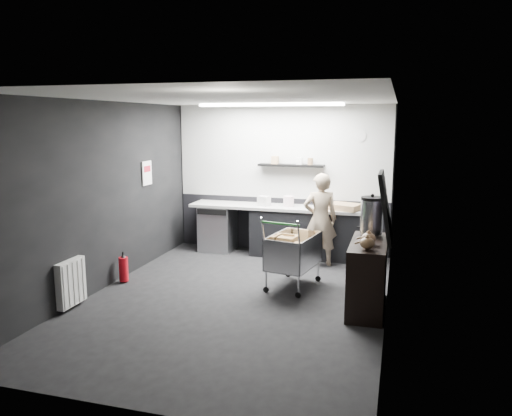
# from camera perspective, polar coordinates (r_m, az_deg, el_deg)

# --- Properties ---
(floor) EXTENTS (5.50, 5.50, 0.00)m
(floor) POSITION_cam_1_polar(r_m,az_deg,el_deg) (6.96, -2.40, -10.40)
(floor) COLOR black
(floor) RESTS_ON ground
(ceiling) EXTENTS (5.50, 5.50, 0.00)m
(ceiling) POSITION_cam_1_polar(r_m,az_deg,el_deg) (6.53, -2.58, 12.40)
(ceiling) COLOR silver
(ceiling) RESTS_ON wall_back
(wall_back) EXTENTS (5.50, 0.00, 5.50)m
(wall_back) POSITION_cam_1_polar(r_m,az_deg,el_deg) (9.23, 2.96, 3.33)
(wall_back) COLOR black
(wall_back) RESTS_ON floor
(wall_front) EXTENTS (5.50, 0.00, 5.50)m
(wall_front) POSITION_cam_1_polar(r_m,az_deg,el_deg) (4.16, -14.70, -5.39)
(wall_front) COLOR black
(wall_front) RESTS_ON floor
(wall_left) EXTENTS (0.00, 5.50, 5.50)m
(wall_left) POSITION_cam_1_polar(r_m,az_deg,el_deg) (7.49, -17.16, 1.30)
(wall_left) COLOR black
(wall_left) RESTS_ON floor
(wall_right) EXTENTS (0.00, 5.50, 5.50)m
(wall_right) POSITION_cam_1_polar(r_m,az_deg,el_deg) (6.28, 15.10, -0.22)
(wall_right) COLOR black
(wall_right) RESTS_ON floor
(kitchen_wall_panel) EXTENTS (3.95, 0.02, 1.70)m
(kitchen_wall_panel) POSITION_cam_1_polar(r_m,az_deg,el_deg) (9.17, 2.96, 6.42)
(kitchen_wall_panel) COLOR #BABBB6
(kitchen_wall_panel) RESTS_ON wall_back
(dado_panel) EXTENTS (3.95, 0.02, 1.00)m
(dado_panel) POSITION_cam_1_polar(r_m,az_deg,el_deg) (9.35, 2.88, -1.86)
(dado_panel) COLOR black
(dado_panel) RESTS_ON wall_back
(floating_shelf) EXTENTS (1.20, 0.22, 0.04)m
(floating_shelf) POSITION_cam_1_polar(r_m,az_deg,el_deg) (9.04, 4.02, 4.89)
(floating_shelf) COLOR black
(floating_shelf) RESTS_ON wall_back
(wall_clock) EXTENTS (0.20, 0.03, 0.20)m
(wall_clock) POSITION_cam_1_polar(r_m,az_deg,el_deg) (8.93, 11.83, 8.05)
(wall_clock) COLOR silver
(wall_clock) RESTS_ON wall_back
(poster) EXTENTS (0.02, 0.30, 0.40)m
(poster) POSITION_cam_1_polar(r_m,az_deg,el_deg) (8.56, -12.37, 3.92)
(poster) COLOR white
(poster) RESTS_ON wall_left
(poster_red_band) EXTENTS (0.02, 0.22, 0.10)m
(poster_red_band) POSITION_cam_1_polar(r_m,az_deg,el_deg) (8.55, -12.36, 4.39)
(poster_red_band) COLOR red
(poster_red_band) RESTS_ON poster
(radiator) EXTENTS (0.10, 0.50, 0.60)m
(radiator) POSITION_cam_1_polar(r_m,az_deg,el_deg) (6.96, -20.39, -8.00)
(radiator) COLOR silver
(radiator) RESTS_ON wall_left
(ceiling_strip) EXTENTS (2.40, 0.20, 0.04)m
(ceiling_strip) POSITION_cam_1_polar(r_m,az_deg,el_deg) (8.30, 1.59, 11.71)
(ceiling_strip) COLOR white
(ceiling_strip) RESTS_ON ceiling
(prep_counter) EXTENTS (3.20, 0.61, 0.90)m
(prep_counter) POSITION_cam_1_polar(r_m,az_deg,el_deg) (9.04, 3.26, -2.57)
(prep_counter) COLOR black
(prep_counter) RESTS_ON floor
(person) EXTENTS (0.66, 0.53, 1.57)m
(person) POSITION_cam_1_polar(r_m,az_deg,el_deg) (8.41, 7.36, -1.32)
(person) COLOR beige
(person) RESTS_ON floor
(shopping_cart) EXTENTS (0.74, 1.06, 1.06)m
(shopping_cart) POSITION_cam_1_polar(r_m,az_deg,el_deg) (7.33, 4.26, -5.20)
(shopping_cart) COLOR silver
(shopping_cart) RESTS_ON floor
(sideboard) EXTENTS (0.51, 1.20, 1.79)m
(sideboard) POSITION_cam_1_polar(r_m,az_deg,el_deg) (6.64, 12.79, -6.49)
(sideboard) COLOR black
(sideboard) RESTS_ON floor
(fire_extinguisher) EXTENTS (0.14, 0.14, 0.45)m
(fire_extinguisher) POSITION_cam_1_polar(r_m,az_deg,el_deg) (7.84, -14.89, -6.67)
(fire_extinguisher) COLOR red
(fire_extinguisher) RESTS_ON floor
(cardboard_box) EXTENTS (0.62, 0.54, 0.10)m
(cardboard_box) POSITION_cam_1_polar(r_m,az_deg,el_deg) (8.72, 10.06, 0.14)
(cardboard_box) COLOR #A17F56
(cardboard_box) RESTS_ON prep_counter
(pink_tub) EXTENTS (0.19, 0.19, 0.19)m
(pink_tub) POSITION_cam_1_polar(r_m,az_deg,el_deg) (8.92, 3.75, 0.77)
(pink_tub) COLOR silver
(pink_tub) RESTS_ON prep_counter
(white_container) EXTENTS (0.24, 0.21, 0.18)m
(white_container) POSITION_cam_1_polar(r_m,az_deg,el_deg) (8.98, 0.92, 0.82)
(white_container) COLOR silver
(white_container) RESTS_ON prep_counter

